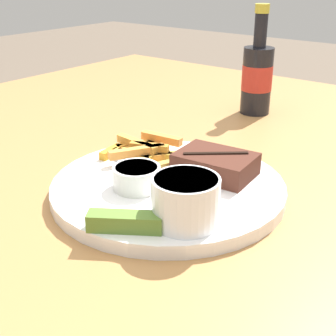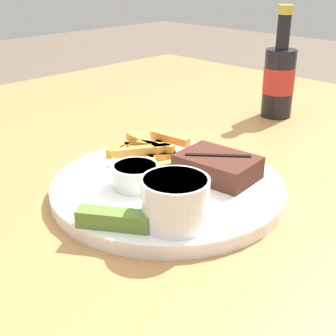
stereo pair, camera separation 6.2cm
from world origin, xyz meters
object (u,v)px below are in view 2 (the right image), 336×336
object	(u,v)px
dinner_plate	(168,188)
steak_portion	(217,166)
pickle_spear	(114,219)
coleslaw_cup	(175,199)
fork_utensil	(132,161)
dipping_sauce_cup	(135,175)
beer_bottle	(279,79)

from	to	relation	value
dinner_plate	steak_portion	size ratio (longest dim) A/B	2.83
steak_portion	pickle_spear	world-z (taller)	steak_portion
steak_portion	pickle_spear	xyz separation A→B (m)	(0.00, -0.18, -0.01)
steak_portion	coleslaw_cup	distance (m)	0.14
coleslaw_cup	fork_utensil	distance (m)	0.19
dinner_plate	steak_portion	xyz separation A→B (m)	(0.04, 0.06, 0.02)
coleslaw_cup	pickle_spear	world-z (taller)	coleslaw_cup
dinner_plate	pickle_spear	xyz separation A→B (m)	(0.04, -0.13, 0.02)
steak_portion	pickle_spear	size ratio (longest dim) A/B	1.36
dipping_sauce_cup	pickle_spear	xyz separation A→B (m)	(0.06, -0.09, -0.01)
coleslaw_cup	pickle_spear	xyz separation A→B (m)	(-0.04, -0.05, -0.02)
coleslaw_cup	pickle_spear	size ratio (longest dim) A/B	0.95
beer_bottle	coleslaw_cup	bearing A→B (deg)	-70.44
pickle_spear	beer_bottle	size ratio (longest dim) A/B	0.38
coleslaw_cup	pickle_spear	bearing A→B (deg)	-127.87
steak_portion	beer_bottle	size ratio (longest dim) A/B	0.52
dinner_plate	steak_portion	distance (m)	0.07
dinner_plate	pickle_spear	bearing A→B (deg)	-72.88
dinner_plate	fork_utensil	bearing A→B (deg)	173.41
pickle_spear	beer_bottle	world-z (taller)	beer_bottle
steak_portion	beer_bottle	world-z (taller)	beer_bottle
coleslaw_cup	dipping_sauce_cup	size ratio (longest dim) A/B	1.24
coleslaw_cup	steak_portion	bearing A→B (deg)	108.72
coleslaw_cup	beer_bottle	xyz separation A→B (m)	(-0.17, 0.48, 0.03)
pickle_spear	coleslaw_cup	bearing A→B (deg)	52.13
dipping_sauce_cup	steak_portion	bearing A→B (deg)	59.75
fork_utensil	coleslaw_cup	bearing A→B (deg)	-19.74
dinner_plate	pickle_spear	size ratio (longest dim) A/B	3.85
dipping_sauce_cup	pickle_spear	bearing A→B (deg)	-55.49
pickle_spear	steak_portion	bearing A→B (deg)	90.53
steak_portion	dipping_sauce_cup	world-z (taller)	steak_portion
steak_portion	fork_utensil	size ratio (longest dim) A/B	0.83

